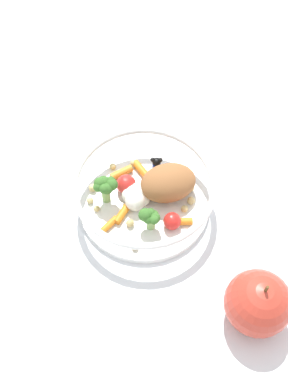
{
  "coord_description": "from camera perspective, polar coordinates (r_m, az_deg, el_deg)",
  "views": [
    {
      "loc": [
        -0.28,
        -0.22,
        0.58
      ],
      "look_at": [
        -0.01,
        0.01,
        0.03
      ],
      "focal_mm": 42.58,
      "sensor_mm": 36.0,
      "label": 1
    }
  ],
  "objects": [
    {
      "name": "food_container",
      "position": [
        0.66,
        0.34,
        0.03
      ],
      "size": [
        0.2,
        0.2,
        0.06
      ],
      "color": "white",
      "rests_on": "ground_plane"
    },
    {
      "name": "ground_plane",
      "position": [
        0.68,
        1.46,
        -1.34
      ],
      "size": [
        2.4,
        2.4,
        0.0
      ],
      "primitive_type": "plane",
      "color": "white"
    },
    {
      "name": "loose_apple",
      "position": [
        0.59,
        14.06,
        -13.34
      ],
      "size": [
        0.08,
        0.08,
        0.1
      ],
      "color": "#BC3828",
      "rests_on": "ground_plane"
    }
  ]
}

